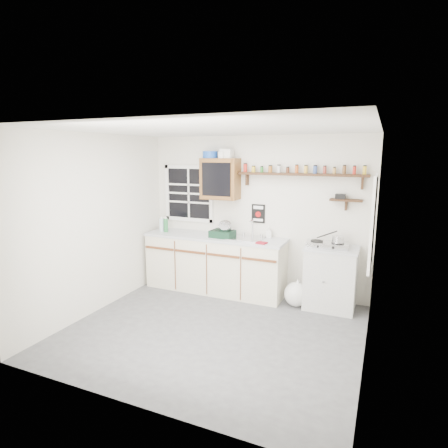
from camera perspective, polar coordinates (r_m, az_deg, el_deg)
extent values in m
cube|color=#49494B|center=(4.98, -1.57, -15.98)|extent=(3.60, 3.20, 0.02)
cube|color=silver|center=(4.46, -1.74, 14.37)|extent=(3.60, 3.20, 0.02)
cube|color=silver|center=(5.55, -18.82, 0.02)|extent=(0.02, 3.20, 2.50)
cube|color=silver|center=(4.14, 21.71, -3.69)|extent=(0.02, 3.20, 2.50)
cube|color=silver|center=(6.02, 4.86, 1.36)|extent=(3.60, 0.02, 2.50)
cube|color=silver|center=(3.22, -13.99, -7.29)|extent=(3.60, 0.02, 2.50)
cube|color=beige|center=(6.14, -1.41, -6.19)|extent=(2.27, 0.60, 0.88)
cube|color=#B0B3B8|center=(6.02, -1.43, -2.00)|extent=(2.31, 0.62, 0.04)
cube|color=brown|center=(6.21, -9.81, -3.66)|extent=(0.53, 0.02, 0.03)
cube|color=brown|center=(5.92, -5.19, -4.25)|extent=(0.53, 0.02, 0.03)
cube|color=brown|center=(5.68, -0.14, -4.86)|extent=(0.53, 0.02, 0.03)
cube|color=brown|center=(5.49, 5.32, -5.47)|extent=(0.53, 0.02, 0.03)
cube|color=#B6B6B0|center=(5.68, 15.93, -8.04)|extent=(0.70, 0.55, 0.88)
cube|color=#B0B3B8|center=(5.55, 16.17, -3.58)|extent=(0.73, 0.57, 0.03)
cube|color=#BDBDC2|center=(5.82, 3.36, -2.22)|extent=(0.52, 0.44, 0.03)
cylinder|color=#BDBDC2|center=(5.92, 4.36, -0.67)|extent=(0.02, 0.02, 0.28)
cylinder|color=#BDBDC2|center=(5.84, 4.19, 0.48)|extent=(0.02, 0.14, 0.02)
cube|color=brown|center=(6.01, -0.56, 6.90)|extent=(0.60, 0.30, 0.65)
cube|color=black|center=(5.86, -1.21, 6.80)|extent=(0.48, 0.02, 0.52)
cylinder|color=#1A4AAE|center=(6.07, -2.12, 10.52)|extent=(0.24, 0.24, 0.11)
cube|color=silver|center=(5.95, 0.40, 10.67)|extent=(0.18, 0.15, 0.14)
cylinder|color=silver|center=(5.93, -0.35, 10.48)|extent=(0.12, 0.12, 0.10)
cube|color=black|center=(5.66, 11.66, 7.41)|extent=(1.91, 0.18, 0.04)
cube|color=black|center=(5.94, 3.56, 6.79)|extent=(0.03, 0.10, 0.18)
cube|color=black|center=(5.60, 20.34, 5.90)|extent=(0.03, 0.10, 0.18)
cylinder|color=red|center=(5.90, 3.26, 8.52)|extent=(0.06, 0.06, 0.12)
cylinder|color=black|center=(5.90, 3.27, 9.20)|extent=(0.05, 0.05, 0.02)
cylinder|color=gold|center=(5.86, 4.51, 8.30)|extent=(0.06, 0.06, 0.09)
cylinder|color=black|center=(5.86, 4.52, 8.79)|extent=(0.05, 0.05, 0.02)
cylinder|color=#267226|center=(5.82, 5.78, 8.24)|extent=(0.05, 0.05, 0.08)
cylinder|color=black|center=(5.81, 5.79, 8.71)|extent=(0.04, 0.04, 0.02)
cylinder|color=#99591E|center=(5.78, 7.06, 8.27)|extent=(0.06, 0.06, 0.10)
cylinder|color=black|center=(5.77, 7.08, 8.83)|extent=(0.05, 0.05, 0.02)
cylinder|color=silver|center=(5.74, 8.37, 8.27)|extent=(0.06, 0.06, 0.11)
cylinder|color=black|center=(5.74, 8.38, 8.88)|extent=(0.05, 0.05, 0.02)
cylinder|color=#4C2614|center=(5.71, 9.68, 8.07)|extent=(0.05, 0.05, 0.08)
cylinder|color=black|center=(5.70, 9.69, 8.53)|extent=(0.05, 0.05, 0.02)
cylinder|color=#B24C19|center=(5.68, 11.02, 8.18)|extent=(0.05, 0.05, 0.11)
cylinder|color=black|center=(5.67, 11.04, 8.82)|extent=(0.05, 0.05, 0.02)
cylinder|color=gold|center=(5.65, 12.36, 8.10)|extent=(0.05, 0.05, 0.11)
cylinder|color=black|center=(5.65, 12.39, 8.72)|extent=(0.05, 0.05, 0.02)
cylinder|color=#334C8C|center=(5.62, 13.72, 8.03)|extent=(0.06, 0.06, 0.11)
cylinder|color=black|center=(5.62, 13.75, 8.66)|extent=(0.05, 0.05, 0.02)
cylinder|color=maroon|center=(5.60, 15.08, 7.93)|extent=(0.05, 0.05, 0.10)
cylinder|color=black|center=(5.60, 15.11, 8.53)|extent=(0.05, 0.05, 0.02)
cylinder|color=#BF8C3F|center=(5.58, 16.46, 7.77)|extent=(0.05, 0.05, 0.08)
cylinder|color=black|center=(5.58, 16.48, 8.28)|extent=(0.04, 0.04, 0.02)
cylinder|color=brown|center=(5.57, 17.85, 7.83)|extent=(0.05, 0.05, 0.11)
cylinder|color=black|center=(5.57, 17.89, 8.50)|extent=(0.04, 0.04, 0.02)
cylinder|color=red|center=(5.56, 19.24, 7.71)|extent=(0.05, 0.05, 0.11)
cylinder|color=black|center=(5.55, 19.28, 8.34)|extent=(0.04, 0.04, 0.02)
cylinder|color=gold|center=(5.55, 20.64, 7.65)|extent=(0.05, 0.05, 0.11)
cylinder|color=black|center=(5.55, 20.68, 8.31)|extent=(0.05, 0.05, 0.02)
cube|color=black|center=(5.61, 18.11, 3.47)|extent=(0.45, 0.15, 0.03)
cube|color=black|center=(5.66, 18.10, 2.72)|extent=(0.03, 0.08, 0.14)
cube|color=black|center=(5.61, 17.33, 4.04)|extent=(0.14, 0.10, 0.07)
cube|color=black|center=(5.98, 5.25, 1.58)|extent=(0.22, 0.01, 0.30)
cube|color=white|center=(5.96, 5.24, 2.52)|extent=(0.16, 0.00, 0.05)
cylinder|color=#A50C0C|center=(5.98, 5.22, 1.48)|extent=(0.09, 0.01, 0.09)
cube|color=white|center=(5.99, 5.21, 0.63)|extent=(0.16, 0.00, 0.04)
cube|color=black|center=(6.44, -5.37, 4.66)|extent=(0.85, 0.02, 0.90)
cube|color=white|center=(6.44, -5.37, 4.66)|extent=(0.93, 0.03, 0.98)
cube|color=black|center=(4.64, 21.82, 0.32)|extent=(0.02, 0.70, 1.00)
cube|color=white|center=(4.64, 21.82, 0.32)|extent=(0.03, 0.78, 1.08)
cylinder|color=silver|center=(6.42, -9.48, -0.14)|extent=(0.08, 0.08, 0.22)
cylinder|color=silver|center=(6.39, -9.51, 0.98)|extent=(0.05, 0.05, 0.03)
cylinder|color=#257139|center=(6.37, -8.85, -0.19)|extent=(0.07, 0.07, 0.23)
cylinder|color=silver|center=(6.35, -8.88, 0.94)|extent=(0.04, 0.04, 0.03)
cube|color=black|center=(5.90, -0.24, -1.51)|extent=(0.38, 0.29, 0.11)
cylinder|color=#BDBDC2|center=(5.86, 0.17, -0.50)|extent=(0.26, 0.28, 0.22)
imported|color=silver|center=(5.90, 6.88, -1.26)|extent=(0.09, 0.09, 0.18)
cube|color=maroon|center=(5.53, 5.74, -2.88)|extent=(0.17, 0.15, 0.02)
cube|color=#BDBDC2|center=(5.53, 15.43, -3.06)|extent=(0.60, 0.36, 0.07)
cylinder|color=black|center=(5.54, 13.97, -2.52)|extent=(0.18, 0.18, 0.01)
cylinder|color=black|center=(5.50, 16.95, -2.76)|extent=(0.18, 0.18, 0.01)
cylinder|color=#BDBDC2|center=(5.49, 16.97, -2.28)|extent=(0.17, 0.17, 0.10)
cylinder|color=black|center=(5.58, 15.40, -1.55)|extent=(0.31, 0.15, 0.17)
ellipsoid|color=silver|center=(5.70, 10.90, -10.49)|extent=(0.38, 0.35, 0.40)
cone|color=silver|center=(5.63, 11.17, -8.78)|extent=(0.11, 0.11, 0.11)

